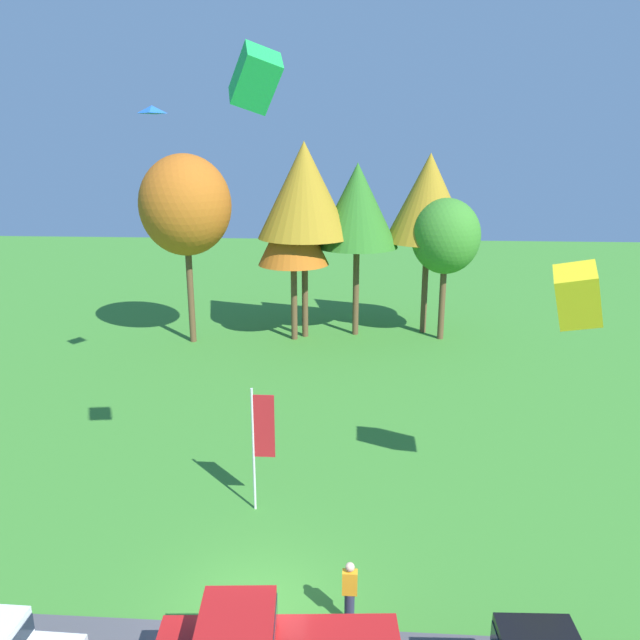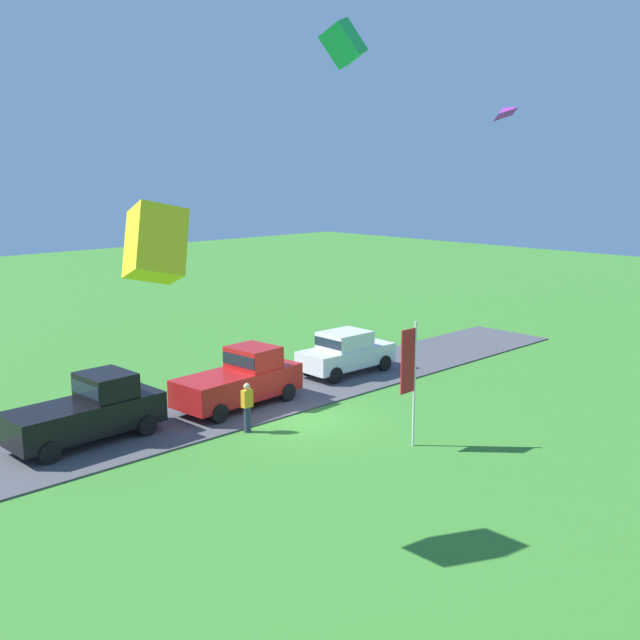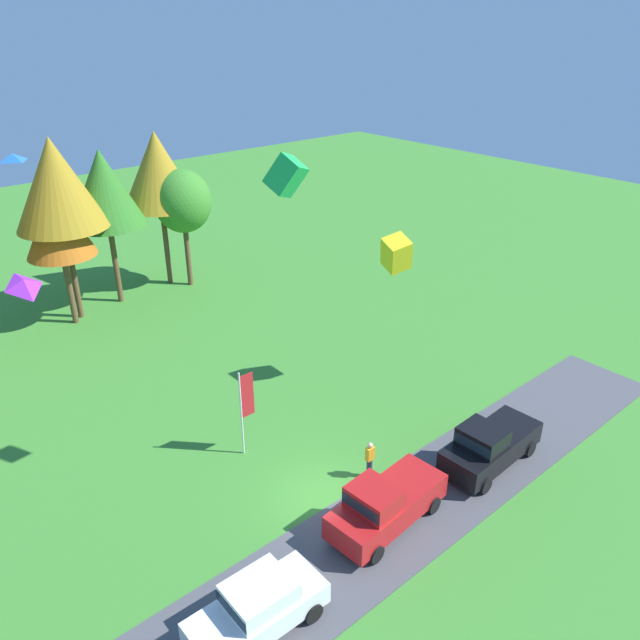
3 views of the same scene
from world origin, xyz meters
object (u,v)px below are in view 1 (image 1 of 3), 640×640
object	(u,v)px
tree_lone_near	(429,198)
kite_box_mid_center	(255,78)
person_on_lawn	(350,593)
tree_center_back	(185,206)
tree_far_left	(293,229)
tree_far_right	(446,237)
flag_banner	(261,434)
tree_left_of_center	(357,206)
kite_diamond_topmost	(152,109)
kite_box_near_flag	(577,296)
tree_right_of_center	(304,191)

from	to	relation	value
tree_lone_near	kite_box_mid_center	distance (m)	23.17
person_on_lawn	tree_center_back	xyz separation A→B (m)	(-9.42, 21.32, 6.88)
tree_center_back	tree_far_left	size ratio (longest dim) A/B	1.25
tree_center_back	tree_far_right	size ratio (longest dim) A/B	1.29
tree_lone_near	flag_banner	distance (m)	21.23
tree_far_left	tree_left_of_center	size ratio (longest dim) A/B	0.84
tree_center_back	tree_lone_near	distance (m)	13.68
kite_diamond_topmost	kite_box_near_flag	distance (m)	16.71
tree_far_left	kite_diamond_topmost	world-z (taller)	kite_diamond_topmost
tree_center_back	kite_box_near_flag	xyz separation A→B (m)	(15.49, -16.71, -0.66)
tree_far_left	kite_box_mid_center	bearing A→B (deg)	-86.12
tree_center_back	tree_far_left	world-z (taller)	tree_center_back
tree_right_of_center	tree_lone_near	distance (m)	7.17
person_on_lawn	tree_far_right	bearing A→B (deg)	77.91
tree_left_of_center	kite_box_mid_center	size ratio (longest dim) A/B	8.63
kite_box_near_flag	kite_box_mid_center	world-z (taller)	kite_box_mid_center
tree_far_right	flag_banner	size ratio (longest dim) A/B	1.99
tree_far_right	kite_box_mid_center	xyz separation A→B (m)	(-7.15, -20.57, 6.52)
tree_left_of_center	kite_diamond_topmost	xyz separation A→B (m)	(-7.80, -11.19, 4.71)
tree_right_of_center	tree_left_of_center	xyz separation A→B (m)	(2.96, 0.60, -0.89)
tree_right_of_center	kite_box_near_flag	world-z (taller)	tree_right_of_center
tree_center_back	flag_banner	world-z (taller)	tree_center_back
tree_center_back	tree_right_of_center	xyz separation A→B (m)	(6.37, 1.42, 0.73)
tree_left_of_center	tree_far_right	world-z (taller)	tree_left_of_center
tree_left_of_center	flag_banner	xyz separation A→B (m)	(-2.72, -18.65, -5.01)
person_on_lawn	tree_far_left	world-z (taller)	tree_far_left
tree_left_of_center	kite_box_near_flag	bearing A→B (deg)	-71.75
tree_center_back	tree_right_of_center	bearing A→B (deg)	12.54
tree_far_right	kite_box_near_flag	world-z (taller)	tree_far_right
tree_far_left	flag_banner	distance (m)	17.90
kite_box_near_flag	kite_box_mid_center	bearing A→B (deg)	-163.90
tree_far_right	kite_box_mid_center	bearing A→B (deg)	-109.18
tree_far_right	tree_center_back	bearing A→B (deg)	-174.22
tree_right_of_center	tree_far_right	xyz separation A→B (m)	(7.93, 0.03, -2.51)
person_on_lawn	tree_center_back	distance (m)	24.30
tree_left_of_center	kite_box_mid_center	xyz separation A→B (m)	(-2.18, -21.13, 4.90)
tree_center_back	tree_lone_near	size ratio (longest dim) A/B	1.00
flag_banner	kite_diamond_topmost	bearing A→B (deg)	124.28
tree_far_right	kite_box_near_flag	bearing A→B (deg)	-86.23
tree_far_left	tree_lone_near	size ratio (longest dim) A/B	0.80
tree_center_back	tree_far_right	distance (m)	14.48
tree_center_back	kite_box_mid_center	xyz separation A→B (m)	(7.14, -19.12, 4.75)
tree_left_of_center	flag_banner	bearing A→B (deg)	-98.30
tree_lone_near	kite_box_near_flag	size ratio (longest dim) A/B	6.87
tree_right_of_center	tree_center_back	bearing A→B (deg)	-167.46
flag_banner	tree_lone_near	bearing A→B (deg)	70.66
person_on_lawn	kite_box_mid_center	bearing A→B (deg)	136.00
tree_right_of_center	kite_diamond_topmost	size ratio (longest dim) A/B	11.12
person_on_lawn	flag_banner	xyz separation A→B (m)	(-2.82, 4.68, 1.71)
tree_center_back	tree_far_right	world-z (taller)	tree_center_back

